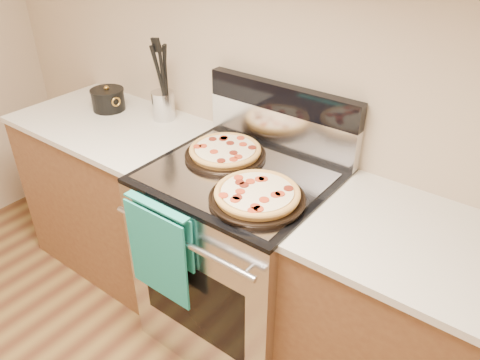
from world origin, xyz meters
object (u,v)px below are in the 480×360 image
Objects in this scene: pepperoni_pizza_back at (225,152)px; saucepan at (108,100)px; utensil_crock at (163,105)px; pepperoni_pizza_front at (257,195)px; range_body at (240,258)px.

saucepan reaches higher than pepperoni_pizza_back.
utensil_crock reaches higher than saucepan.
saucepan is at bearing 167.56° from pepperoni_pizza_front.
range_body is 0.89m from utensil_crock.
range_body is 1.13m from saucepan.
pepperoni_pizza_front is 0.92m from utensil_crock.
pepperoni_pizza_back is at bearing -3.97° from saucepan.
utensil_crock is (-0.67, 0.23, 0.53)m from range_body.
saucepan reaches higher than range_body.
utensil_crock is at bearing 161.42° from range_body.
saucepan is at bearing 176.03° from pepperoni_pizza_back.
pepperoni_pizza_front is (0.31, -0.20, 0.00)m from pepperoni_pizza_back.
pepperoni_pizza_back is 0.56m from utensil_crock.
utensil_crock reaches higher than range_body.
pepperoni_pizza_back is at bearing -16.18° from utensil_crock.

